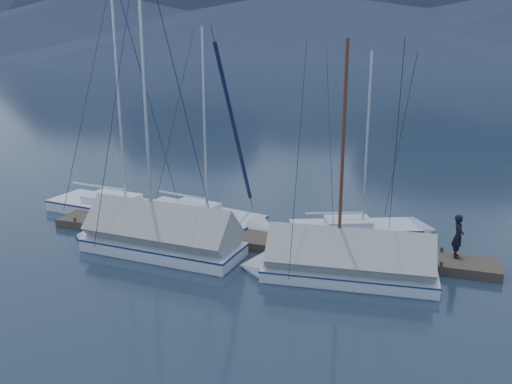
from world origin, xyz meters
The scene contains 9 objects.
ground centered at (0.00, 0.00, 0.00)m, with size 1000.00×1000.00×0.00m, color black.
dock centered at (0.00, 2.00, 0.11)m, with size 18.00×1.50×0.54m.
mooring_posts centered at (-0.50, 2.00, 0.35)m, with size 15.12×1.52×0.35m.
sailboat_open_left centered at (-6.45, 3.73, 0.19)m, with size 8.26×3.53×10.65m.
sailboat_open_mid centered at (-2.53, 3.94, 0.16)m, with size 7.28×3.52×9.28m.
sailboat_open_right centered at (4.23, 4.86, 0.14)m, with size 6.45×3.92×8.25m.
sailboat_covered_near centered at (3.49, -0.03, 0.44)m, with size 6.95×2.95×8.82m.
sailboat_covered_far centered at (-3.71, 0.13, 0.50)m, with size 7.47×3.11×10.26m.
person centered at (7.50, 2.37, 1.14)m, with size 0.58×0.38×1.59m, color black.
Camera 1 is at (6.45, -17.17, 7.84)m, focal length 38.00 mm.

